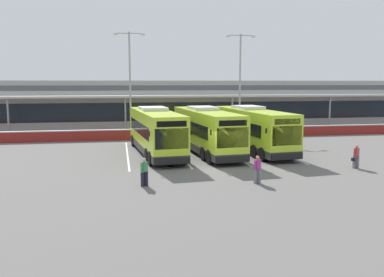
% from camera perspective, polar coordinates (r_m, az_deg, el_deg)
% --- Properties ---
extents(ground_plane, '(200.00, 200.00, 0.00)m').
position_cam_1_polar(ground_plane, '(28.29, 4.11, -3.96)').
color(ground_plane, '#605E5B').
extents(terminal_building, '(70.00, 13.00, 6.00)m').
position_cam_1_polar(terminal_building, '(54.24, -2.88, 4.94)').
color(terminal_building, '#B7B7B2').
rests_on(terminal_building, ground).
extents(red_barrier_wall, '(60.00, 0.40, 1.10)m').
position_cam_1_polar(red_barrier_wall, '(42.22, -0.72, 0.75)').
color(red_barrier_wall, maroon).
rests_on(red_barrier_wall, ground).
extents(coach_bus_leftmost, '(3.89, 12.33, 3.78)m').
position_cam_1_polar(coach_bus_leftmost, '(33.04, -5.16, 0.88)').
color(coach_bus_leftmost, '#B7DB2D').
rests_on(coach_bus_leftmost, ground).
extents(coach_bus_left_centre, '(3.89, 12.33, 3.78)m').
position_cam_1_polar(coach_bus_left_centre, '(33.53, 1.99, 1.01)').
color(coach_bus_left_centre, '#B7DB2D').
rests_on(coach_bus_left_centre, ground).
extents(coach_bus_centre, '(3.89, 12.33, 3.78)m').
position_cam_1_polar(coach_bus_centre, '(34.92, 8.44, 1.21)').
color(coach_bus_centre, '#B7DB2D').
rests_on(coach_bus_centre, ground).
extents(bay_stripe_far_west, '(0.14, 13.00, 0.01)m').
position_cam_1_polar(bay_stripe_far_west, '(33.34, -9.04, -2.22)').
color(bay_stripe_far_west, silver).
rests_on(bay_stripe_far_west, ground).
extents(bay_stripe_west, '(0.14, 13.00, 0.01)m').
position_cam_1_polar(bay_stripe_west, '(33.67, -1.88, -2.02)').
color(bay_stripe_west, silver).
rests_on(bay_stripe_west, ground).
extents(bay_stripe_mid_west, '(0.14, 13.00, 0.01)m').
position_cam_1_polar(bay_stripe_mid_west, '(34.51, 5.04, -1.81)').
color(bay_stripe_mid_west, silver).
rests_on(bay_stripe_mid_west, ground).
extents(bay_stripe_centre, '(0.14, 13.00, 0.01)m').
position_cam_1_polar(bay_stripe_centre, '(35.83, 11.54, -1.58)').
color(bay_stripe_centre, silver).
rests_on(bay_stripe_centre, ground).
extents(pedestrian_with_handbag, '(0.64, 0.44, 1.62)m').
position_cam_1_polar(pedestrian_with_handbag, '(29.70, 22.02, -2.27)').
color(pedestrian_with_handbag, slate).
rests_on(pedestrian_with_handbag, ground).
extents(pedestrian_in_dark_coat, '(0.43, 0.46, 1.62)m').
position_cam_1_polar(pedestrian_in_dark_coat, '(22.96, -6.71, -4.55)').
color(pedestrian_in_dark_coat, black).
rests_on(pedestrian_in_dark_coat, ground).
extents(pedestrian_child, '(0.49, 0.39, 1.62)m').
position_cam_1_polar(pedestrian_child, '(23.76, 9.17, -4.18)').
color(pedestrian_child, slate).
rests_on(pedestrian_child, ground).
extents(lamp_post_west, '(3.24, 0.28, 11.00)m').
position_cam_1_polar(lamp_post_west, '(43.80, -8.69, 8.44)').
color(lamp_post_west, '#9E9EA3').
rests_on(lamp_post_west, ground).
extents(lamp_post_centre, '(3.24, 0.28, 11.00)m').
position_cam_1_polar(lamp_post_centre, '(45.51, 6.75, 8.45)').
color(lamp_post_centre, '#9E9EA3').
rests_on(lamp_post_centre, ground).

